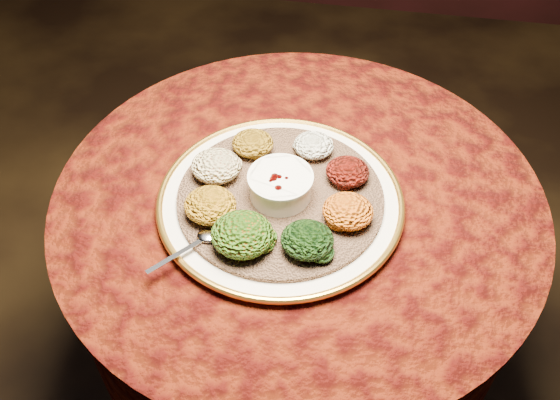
# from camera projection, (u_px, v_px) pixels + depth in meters

# --- Properties ---
(table) EXTENTS (0.96, 0.96, 0.73)m
(table) POSITION_uv_depth(u_px,v_px,m) (297.00, 251.00, 1.35)
(table) COLOR black
(table) RESTS_ON ground
(platter) EXTENTS (0.55, 0.55, 0.02)m
(platter) POSITION_uv_depth(u_px,v_px,m) (280.00, 201.00, 1.18)
(platter) COLOR white
(platter) RESTS_ON table
(injera) EXTENTS (0.49, 0.49, 0.01)m
(injera) POSITION_uv_depth(u_px,v_px,m) (280.00, 197.00, 1.18)
(injera) COLOR #8A5F45
(injera) RESTS_ON platter
(stew_bowl) EXTENTS (0.12, 0.12, 0.05)m
(stew_bowl) POSITION_uv_depth(u_px,v_px,m) (280.00, 184.00, 1.15)
(stew_bowl) COLOR white
(stew_bowl) RESTS_ON injera
(spoon) EXTENTS (0.11, 0.11, 0.01)m
(spoon) POSITION_uv_depth(u_px,v_px,m) (203.00, 239.00, 1.09)
(spoon) COLOR silver
(spoon) RESTS_ON injera
(portion_ayib) EXTENTS (0.08, 0.08, 0.04)m
(portion_ayib) POSITION_uv_depth(u_px,v_px,m) (314.00, 145.00, 1.24)
(portion_ayib) COLOR white
(portion_ayib) RESTS_ON injera
(portion_kitfo) EXTENTS (0.08, 0.08, 0.04)m
(portion_kitfo) POSITION_uv_depth(u_px,v_px,m) (348.00, 172.00, 1.19)
(portion_kitfo) COLOR black
(portion_kitfo) RESTS_ON injera
(portion_tikil) EXTENTS (0.09, 0.09, 0.04)m
(portion_tikil) POSITION_uv_depth(u_px,v_px,m) (348.00, 211.00, 1.11)
(portion_tikil) COLOR #C27A10
(portion_tikil) RESTS_ON injera
(portion_gomen) EXTENTS (0.09, 0.09, 0.04)m
(portion_gomen) POSITION_uv_depth(u_px,v_px,m) (307.00, 240.00, 1.07)
(portion_gomen) COLOR black
(portion_gomen) RESTS_ON injera
(portion_mixveg) EXTENTS (0.11, 0.10, 0.05)m
(portion_mixveg) POSITION_uv_depth(u_px,v_px,m) (242.00, 234.00, 1.07)
(portion_mixveg) COLOR #A8380A
(portion_mixveg) RESTS_ON injera
(portion_kik) EXTENTS (0.10, 0.09, 0.05)m
(portion_kik) POSITION_uv_depth(u_px,v_px,m) (210.00, 205.00, 1.12)
(portion_kik) COLOR #AF6E0F
(portion_kik) RESTS_ON injera
(portion_timatim) EXTENTS (0.10, 0.09, 0.05)m
(portion_timatim) POSITION_uv_depth(u_px,v_px,m) (216.00, 166.00, 1.19)
(portion_timatim) COLOR maroon
(portion_timatim) RESTS_ON injera
(portion_shiro) EXTENTS (0.08, 0.08, 0.04)m
(portion_shiro) POSITION_uv_depth(u_px,v_px,m) (253.00, 143.00, 1.24)
(portion_shiro) COLOR #835D0F
(portion_shiro) RESTS_ON injera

